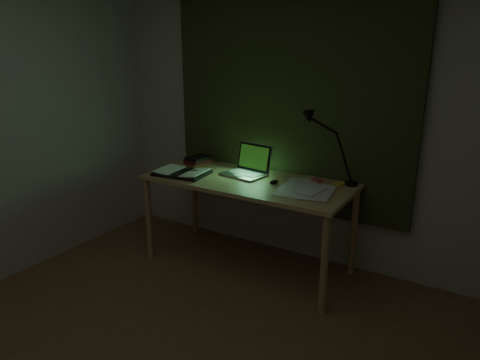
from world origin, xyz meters
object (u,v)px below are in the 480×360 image
object	(u,v)px
laptop	(243,161)
desk_lamp	(354,150)
loose_papers	(304,189)
desk	(247,224)
book_stack	(198,160)
open_textbook	(182,172)

from	to	relation	value
laptop	desk_lamp	size ratio (longest dim) A/B	0.70
loose_papers	desk	bearing A→B (deg)	177.78
book_stack	loose_papers	size ratio (longest dim) A/B	0.54
laptop	desk_lamp	distance (m)	0.91
desk	open_textbook	distance (m)	0.72
loose_papers	book_stack	bearing A→B (deg)	170.16
laptop	loose_papers	distance (m)	0.63
open_textbook	desk_lamp	world-z (taller)	desk_lamp
open_textbook	book_stack	size ratio (longest dim) A/B	2.09
desk	desk_lamp	world-z (taller)	desk_lamp
book_stack	desk	bearing A→B (deg)	-15.69
book_stack	desk_lamp	size ratio (longest dim) A/B	0.37
open_textbook	loose_papers	world-z (taller)	open_textbook
laptop	loose_papers	xyz separation A→B (m)	(0.61, -0.11, -0.12)
desk	laptop	distance (m)	0.54
open_textbook	desk_lamp	distance (m)	1.45
laptop	book_stack	distance (m)	0.57
desk	open_textbook	size ratio (longest dim) A/B	3.93
desk	open_textbook	xyz separation A→B (m)	(-0.57, -0.16, 0.42)
open_textbook	desk_lamp	bearing A→B (deg)	12.12
laptop	book_stack	xyz separation A→B (m)	(-0.56, 0.10, -0.09)
desk_lamp	open_textbook	bearing A→B (deg)	-171.27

